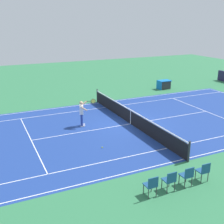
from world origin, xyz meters
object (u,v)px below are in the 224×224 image
at_px(tennis_ball, 102,147).
at_px(spectator_chair_0, 204,170).
at_px(spectator_chair_2, 170,180).
at_px(equipment_cart_tarped, 164,85).
at_px(tennis_player_near, 82,112).
at_px(tennis_net, 131,117).
at_px(spectator_chair_1, 187,175).
at_px(spectator_chair_3, 151,185).

xyz_separation_m(tennis_ball, spectator_chair_0, (-2.56, 4.84, 0.49)).
height_order(spectator_chair_2, equipment_cart_tarped, spectator_chair_2).
distance_m(tennis_player_near, equipment_cart_tarped, 12.54).
relative_size(tennis_net, tennis_ball, 177.27).
bearing_deg(equipment_cart_tarped, spectator_chair_0, 60.79).
xyz_separation_m(tennis_ball, equipment_cart_tarped, (-10.89, -10.05, 0.40)).
distance_m(tennis_player_near, spectator_chair_0, 8.78).
bearing_deg(spectator_chair_0, spectator_chair_2, 0.00).
bearing_deg(tennis_net, equipment_cart_tarped, -136.15).
xyz_separation_m(tennis_ball, spectator_chair_2, (-0.85, 4.84, 0.49)).
distance_m(spectator_chair_1, equipment_cart_tarped, 17.50).
bearing_deg(spectator_chair_1, tennis_ball, -70.63).
height_order(tennis_player_near, spectator_chair_1, tennis_player_near).
bearing_deg(spectator_chair_3, spectator_chair_2, 180.00).
bearing_deg(equipment_cart_tarped, tennis_ball, 42.72).
bearing_deg(spectator_chair_0, equipment_cart_tarped, -119.21).
relative_size(tennis_net, tennis_player_near, 6.89).
distance_m(tennis_ball, spectator_chair_3, 4.87).
relative_size(tennis_net, spectator_chair_2, 13.30).
distance_m(tennis_ball, equipment_cart_tarped, 14.82).
xyz_separation_m(tennis_player_near, spectator_chair_1, (-1.55, 8.44, -0.41)).
bearing_deg(spectator_chair_1, tennis_player_near, -79.58).
xyz_separation_m(spectator_chair_0, spectator_chair_3, (2.57, 0.00, 0.00)).
distance_m(spectator_chair_0, spectator_chair_2, 1.71).
bearing_deg(tennis_ball, spectator_chair_0, 117.85).
distance_m(spectator_chair_2, equipment_cart_tarped, 17.96).
height_order(tennis_player_near, spectator_chair_0, tennis_player_near).
height_order(spectator_chair_0, equipment_cart_tarped, spectator_chair_0).
bearing_deg(spectator_chair_2, equipment_cart_tarped, -123.98).
bearing_deg(spectator_chair_3, tennis_ball, -90.11).
height_order(spectator_chair_1, spectator_chair_3, same).
height_order(tennis_player_near, spectator_chair_3, tennis_player_near).
height_order(spectator_chair_3, equipment_cart_tarped, spectator_chair_3).
distance_m(spectator_chair_1, spectator_chair_3, 1.71).
relative_size(tennis_ball, spectator_chair_2, 0.08).
xyz_separation_m(tennis_player_near, equipment_cart_tarped, (-10.73, -6.46, -0.49)).
relative_size(tennis_player_near, spectator_chair_2, 1.93).
distance_m(spectator_chair_3, equipment_cart_tarped, 18.45).
bearing_deg(spectator_chair_2, spectator_chair_0, 180.00).
xyz_separation_m(tennis_player_near, spectator_chair_0, (-2.41, 8.44, -0.41)).
bearing_deg(spectator_chair_0, tennis_player_near, -74.08).
distance_m(spectator_chair_2, spectator_chair_3, 0.86).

